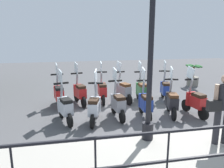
{
  "coord_description": "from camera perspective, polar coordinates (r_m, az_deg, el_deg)",
  "views": [
    {
      "loc": [
        -6.87,
        1.9,
        2.57
      ],
      "look_at": [
        0.2,
        0.5,
        0.9
      ],
      "focal_mm": 35.0,
      "sensor_mm": 36.0,
      "label": 1
    }
  ],
  "objects": [
    {
      "name": "scooter_far_3",
      "position": [
        8.26,
        -2.59,
        -1.61
      ],
      "size": [
        1.23,
        0.44,
        1.54
      ],
      "rotation": [
        0.0,
        0.0,
        -0.04
      ],
      "color": "black",
      "rests_on": "ground_plane"
    },
    {
      "name": "scooter_near_4",
      "position": [
        6.42,
        -4.58,
        -5.95
      ],
      "size": [
        1.21,
        0.53,
        1.54
      ],
      "rotation": [
        0.0,
        0.0,
        -0.28
      ],
      "color": "black",
      "rests_on": "ground_plane"
    },
    {
      "name": "lamp_post_near",
      "position": [
        4.81,
        10.06,
        7.87
      ],
      "size": [
        0.26,
        0.9,
        4.5
      ],
      "color": "black",
      "rests_on": "promenade_walkway"
    },
    {
      "name": "scooter_near_3",
      "position": [
        6.72,
        1.54,
        -5.04
      ],
      "size": [
        1.23,
        0.44,
        1.54
      ],
      "rotation": [
        0.0,
        0.0,
        0.1
      ],
      "color": "black",
      "rests_on": "ground_plane"
    },
    {
      "name": "fence_railing",
      "position": [
        3.68,
        22.2,
        -15.16
      ],
      "size": [
        0.04,
        16.03,
        1.07
      ],
      "color": "black",
      "rests_on": "promenade_walkway"
    },
    {
      "name": "scooter_near_2",
      "position": [
        6.84,
        8.69,
        -4.88
      ],
      "size": [
        1.23,
        0.44,
        1.54
      ],
      "rotation": [
        0.0,
        0.0,
        -0.06
      ],
      "color": "black",
      "rests_on": "ground_plane"
    },
    {
      "name": "scooter_far_5",
      "position": [
        8.01,
        -13.71,
        -2.44
      ],
      "size": [
        1.23,
        0.46,
        1.54
      ],
      "rotation": [
        0.0,
        0.0,
        0.16
      ],
      "color": "black",
      "rests_on": "ground_plane"
    },
    {
      "name": "potted_palm",
      "position": [
        11.7,
        20.38,
        1.75
      ],
      "size": [
        1.06,
        0.66,
        1.05
      ],
      "color": "slate",
      "rests_on": "ground_plane"
    },
    {
      "name": "pedestrian_with_bag",
      "position": [
        5.32,
        27.03,
        -4.69
      ],
      "size": [
        0.35,
        0.65,
        1.59
      ],
      "rotation": [
        0.0,
        0.0,
        -0.09
      ],
      "color": "#28282D",
      "rests_on": "promenade_walkway"
    },
    {
      "name": "scooter_near_0",
      "position": [
        7.44,
        20.89,
        -4.13
      ],
      "size": [
        1.23,
        0.45,
        1.54
      ],
      "rotation": [
        0.0,
        0.0,
        0.13
      ],
      "color": "black",
      "rests_on": "ground_plane"
    },
    {
      "name": "scooter_near_5",
      "position": [
        6.56,
        -12.2,
        -5.81
      ],
      "size": [
        1.2,
        0.55,
        1.54
      ],
      "rotation": [
        0.0,
        0.0,
        0.31
      ],
      "color": "black",
      "rests_on": "ground_plane"
    },
    {
      "name": "scooter_far_2",
      "position": [
        8.31,
        2.9,
        -1.53
      ],
      "size": [
        1.2,
        0.55,
        1.54
      ],
      "rotation": [
        0.0,
        0.0,
        0.31
      ],
      "color": "black",
      "rests_on": "ground_plane"
    },
    {
      "name": "scooter_near_1",
      "position": [
        7.18,
        15.34,
        -4.33
      ],
      "size": [
        1.21,
        0.52,
        1.54
      ],
      "rotation": [
        0.0,
        0.0,
        -0.26
      ],
      "color": "black",
      "rests_on": "ground_plane"
    },
    {
      "name": "promenade_walkway",
      "position": [
        4.86,
        14.3,
        -18.25
      ],
      "size": [
        2.2,
        20.0,
        0.15
      ],
      "color": "#A39E93",
      "rests_on": "ground_plane"
    },
    {
      "name": "scooter_far_0",
      "position": [
        8.72,
        13.71,
        -1.18
      ],
      "size": [
        1.21,
        0.51,
        1.54
      ],
      "rotation": [
        0.0,
        0.0,
        -0.25
      ],
      "color": "black",
      "rests_on": "ground_plane"
    },
    {
      "name": "ground_plane",
      "position": [
        7.58,
        4.03,
        -6.82
      ],
      "size": [
        28.0,
        28.0,
        0.0
      ],
      "primitive_type": "plane",
      "color": "#4C4C4F"
    },
    {
      "name": "scooter_far_4",
      "position": [
        8.1,
        -8.44,
        -2.04
      ],
      "size": [
        1.21,
        0.53,
        1.54
      ],
      "rotation": [
        0.0,
        0.0,
        0.27
      ],
      "color": "black",
      "rests_on": "ground_plane"
    },
    {
      "name": "scooter_far_1",
      "position": [
        8.37,
        7.71,
        -1.52
      ],
      "size": [
        1.23,
        0.44,
        1.54
      ],
      "rotation": [
        0.0,
        0.0,
        -0.04
      ],
      "color": "black",
      "rests_on": "ground_plane"
    }
  ]
}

